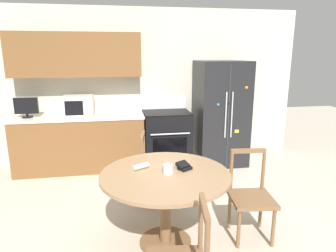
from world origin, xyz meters
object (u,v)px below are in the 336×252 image
(refrigerator, at_px, (220,113))
(oven_range, at_px, (167,138))
(microwave, at_px, (78,106))
(wallet, at_px, (184,166))
(dining_chair_right, at_px, (251,197))
(dining_chair_far, at_px, (156,170))
(candle_glass, at_px, (168,170))
(countertop_tv, at_px, (26,107))

(refrigerator, distance_m, oven_range, 1.01)
(microwave, distance_m, wallet, 2.47)
(dining_chair_right, bearing_deg, wallet, -0.61)
(oven_range, bearing_deg, wallet, -94.94)
(oven_range, xyz_separation_m, dining_chair_far, (-0.36, -1.30, -0.03))
(candle_glass, bearing_deg, microwave, 115.50)
(refrigerator, relative_size, dining_chair_right, 1.93)
(oven_range, relative_size, dining_chair_right, 1.20)
(candle_glass, distance_m, wallet, 0.19)
(refrigerator, bearing_deg, microwave, 178.62)
(countertop_tv, relative_size, candle_glass, 3.65)
(oven_range, height_order, dining_chair_far, oven_range)
(microwave, relative_size, candle_glass, 4.86)
(wallet, bearing_deg, candle_glass, -155.07)
(dining_chair_far, xyz_separation_m, candle_glass, (0.00, -0.90, 0.36))
(candle_glass, relative_size, wallet, 0.56)
(microwave, bearing_deg, candle_glass, -64.50)
(dining_chair_far, distance_m, wallet, 0.90)
(countertop_tv, bearing_deg, oven_range, -0.11)
(dining_chair_right, xyz_separation_m, candle_glass, (-0.86, 0.00, 0.36))
(dining_chair_right, distance_m, wallet, 0.78)
(candle_glass, bearing_deg, dining_chair_right, -0.22)
(dining_chair_right, xyz_separation_m, wallet, (-0.69, 0.08, 0.35))
(dining_chair_far, height_order, candle_glass, dining_chair_far)
(oven_range, distance_m, microwave, 1.53)
(oven_range, bearing_deg, countertop_tv, 179.89)
(dining_chair_far, relative_size, candle_glass, 9.47)
(refrigerator, bearing_deg, dining_chair_right, -100.97)
(microwave, relative_size, dining_chair_right, 0.51)
(dining_chair_far, bearing_deg, microwave, -131.91)
(microwave, bearing_deg, dining_chair_right, -49.11)
(dining_chair_far, xyz_separation_m, dining_chair_right, (0.86, -0.90, 0.00))
(countertop_tv, distance_m, wallet, 2.92)
(refrigerator, height_order, microwave, refrigerator)
(refrigerator, xyz_separation_m, dining_chair_right, (-0.42, -2.15, -0.44))
(oven_range, bearing_deg, dining_chair_right, -77.09)
(dining_chair_right, bearing_deg, dining_chair_far, -39.91)
(countertop_tv, relative_size, dining_chair_right, 0.39)
(countertop_tv, height_order, candle_glass, countertop_tv)
(microwave, relative_size, countertop_tv, 1.33)
(countertop_tv, distance_m, dining_chair_right, 3.53)
(dining_chair_far, relative_size, dining_chair_right, 1.00)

